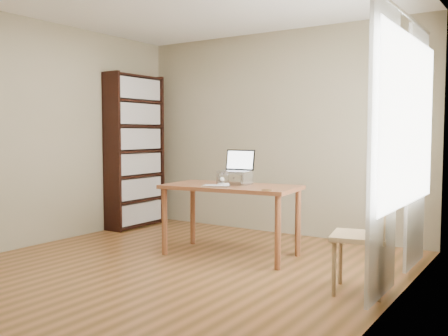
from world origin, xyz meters
TOP-DOWN VIEW (x-y plane):
  - room at (0.03, 0.01)m, footprint 4.04×4.54m
  - bookshelf at (-1.83, 1.55)m, footprint 0.30×0.90m
  - curtains at (1.92, 0.80)m, footprint 0.03×1.90m
  - desk at (0.16, 0.88)m, footprint 1.48×0.85m
  - laptop_stand at (0.16, 0.96)m, footprint 0.32×0.25m
  - laptop at (0.16, 1.02)m, footprint 0.36×0.31m
  - keyboard at (0.12, 0.66)m, footprint 0.29×0.18m
  - coaster at (0.70, 0.67)m, footprint 0.10×0.10m
  - cat at (0.13, 0.99)m, footprint 0.24×0.48m
  - chair at (1.78, 0.41)m, footprint 0.51×0.51m

SIDE VIEW (x-z plane):
  - chair at x=1.78m, z-range 0.04..1.01m
  - desk at x=0.16m, z-range 0.28..1.03m
  - coaster at x=0.70m, z-range 0.75..0.76m
  - keyboard at x=0.12m, z-range 0.75..0.77m
  - cat at x=0.13m, z-range 0.74..0.89m
  - laptop_stand at x=0.16m, z-range 0.77..0.90m
  - laptop at x=0.16m, z-range 0.82..1.06m
  - bookshelf at x=-1.83m, z-range 0.00..2.10m
  - curtains at x=1.92m, z-range 0.05..2.29m
  - room at x=0.03m, z-range -0.02..2.62m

